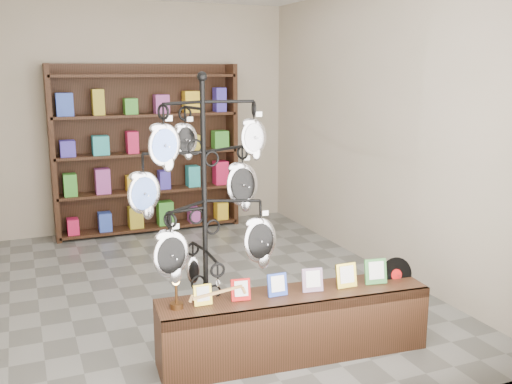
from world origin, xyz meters
TOP-DOWN VIEW (x-y plane):
  - ground at (0.00, 0.00)m, footprint 5.00×5.00m
  - room_envelope at (0.00, 0.00)m, footprint 5.00×5.00m
  - display_tree at (-0.38, -1.42)m, footprint 1.08×1.00m
  - front_shelf at (0.25, -1.58)m, footprint 2.07×0.60m
  - back_shelving at (0.00, 2.30)m, footprint 2.42×0.36m

SIDE VIEW (x-z plane):
  - ground at x=0.00m, z-range 0.00..0.00m
  - front_shelf at x=0.25m, z-range -0.11..0.61m
  - back_shelving at x=0.00m, z-range -0.07..2.13m
  - display_tree at x=-0.38m, z-range 0.16..2.27m
  - room_envelope at x=0.00m, z-range -0.65..4.35m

